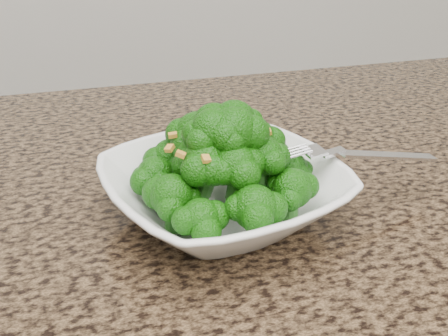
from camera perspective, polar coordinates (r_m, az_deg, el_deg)
name	(u,v)px	position (r m, az deg, el deg)	size (l,w,h in m)	color
bowl	(224,193)	(0.50, 0.00, -2.54)	(0.21, 0.21, 0.05)	white
broccoli_pile	(224,130)	(0.47, 0.00, 3.85)	(0.18, 0.18, 0.07)	#18640B
garlic_topping	(224,87)	(0.46, 0.00, 8.24)	(0.11, 0.11, 0.01)	gold
fork	(337,152)	(0.51, 11.41, 1.62)	(0.18, 0.03, 0.01)	silver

